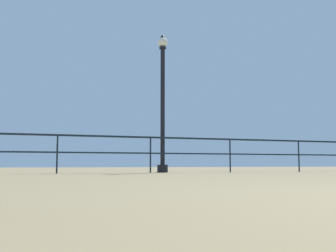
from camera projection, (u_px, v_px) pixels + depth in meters
name	position (u px, v px, depth m)	size (l,w,h in m)	color
pier_railing	(150.00, 145.00, 10.80)	(25.07, 0.05, 1.00)	black
lamppost_center	(163.00, 100.00, 11.29)	(0.31, 0.31, 4.08)	black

